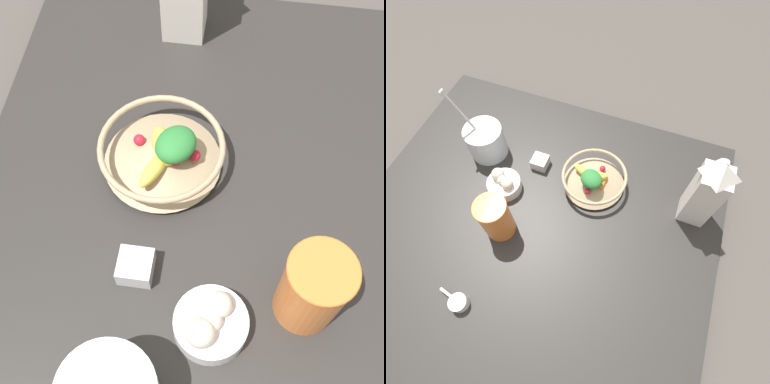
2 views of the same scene
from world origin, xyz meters
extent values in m
plane|color=#4C4742|center=(0.00, 0.00, 0.00)|extent=(6.00, 6.00, 0.00)
cube|color=#2D2B28|center=(0.00, 0.00, 0.02)|extent=(1.04, 1.04, 0.03)
cylinder|color=tan|center=(-0.12, -0.23, 0.04)|extent=(0.10, 0.10, 0.01)
cone|color=tan|center=(-0.12, -0.23, 0.06)|extent=(0.19, 0.19, 0.04)
torus|color=tan|center=(-0.12, -0.23, 0.08)|extent=(0.20, 0.20, 0.01)
ellipsoid|color=#EFD64C|center=(-0.09, -0.24, 0.08)|extent=(0.08, 0.06, 0.02)
ellipsoid|color=#EFD64C|center=(-0.12, -0.23, 0.08)|extent=(0.08, 0.06, 0.03)
cylinder|color=orange|center=(-0.15, -0.22, 0.07)|extent=(0.02, 0.04, 0.01)
sphere|color=red|center=(-0.10, -0.21, 0.07)|extent=(0.02, 0.02, 0.02)
sphere|color=red|center=(-0.12, -0.18, 0.07)|extent=(0.02, 0.02, 0.02)
sphere|color=red|center=(-0.13, -0.27, 0.07)|extent=(0.02, 0.02, 0.02)
ellipsoid|color=#2D7F38|center=(-0.12, -0.21, 0.10)|extent=(0.09, 0.08, 0.04)
cylinder|color=orange|center=(0.08, 0.00, 0.10)|extent=(0.08, 0.08, 0.14)
torus|color=orange|center=(0.08, 0.00, 0.17)|extent=(0.09, 0.09, 0.01)
cube|color=silver|center=(0.06, -0.24, 0.05)|extent=(0.05, 0.05, 0.04)
cube|color=brown|center=(0.06, -0.24, 0.05)|extent=(0.04, 0.04, 0.02)
cylinder|color=white|center=(0.13, -0.12, 0.05)|extent=(0.10, 0.10, 0.04)
sphere|color=silver|center=(0.15, -0.14, 0.08)|extent=(0.04, 0.04, 0.04)
sphere|color=silver|center=(0.11, -0.12, 0.08)|extent=(0.04, 0.04, 0.04)
sphere|color=silver|center=(0.13, -0.12, 0.08)|extent=(0.03, 0.03, 0.03)
camera|label=1|loc=(0.32, -0.12, 0.77)|focal=50.00mm
camera|label=2|loc=(-0.24, 0.22, 0.84)|focal=28.00mm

